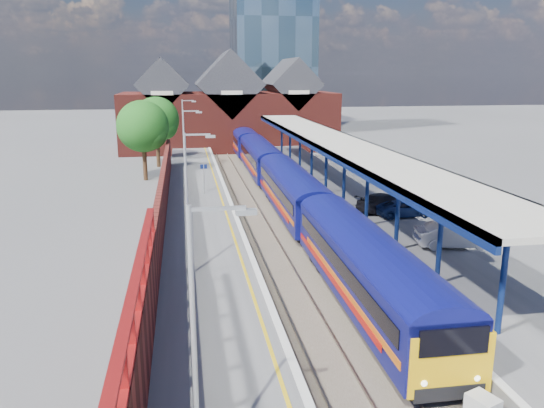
# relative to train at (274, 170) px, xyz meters

# --- Properties ---
(ground) EXTENTS (240.00, 240.00, 0.00)m
(ground) POSITION_rel_train_xyz_m (-1.49, 2.16, -2.12)
(ground) COLOR #5B5B5E
(ground) RESTS_ON ground
(ballast_bed) EXTENTS (6.00, 76.00, 0.06)m
(ballast_bed) POSITION_rel_train_xyz_m (-1.49, -7.84, -2.09)
(ballast_bed) COLOR #473D33
(ballast_bed) RESTS_ON ground
(rails) EXTENTS (4.51, 76.00, 0.14)m
(rails) POSITION_rel_train_xyz_m (-1.49, -7.84, -2.00)
(rails) COLOR slate
(rails) RESTS_ON ground
(left_platform) EXTENTS (5.00, 76.00, 1.00)m
(left_platform) POSITION_rel_train_xyz_m (-6.99, -7.84, -1.62)
(left_platform) COLOR #565659
(left_platform) RESTS_ON ground
(right_platform) EXTENTS (6.00, 76.00, 1.00)m
(right_platform) POSITION_rel_train_xyz_m (4.51, -7.84, -1.62)
(right_platform) COLOR #565659
(right_platform) RESTS_ON ground
(coping_left) EXTENTS (0.30, 76.00, 0.05)m
(coping_left) POSITION_rel_train_xyz_m (-4.64, -7.84, -1.10)
(coping_left) COLOR silver
(coping_left) RESTS_ON left_platform
(coping_right) EXTENTS (0.30, 76.00, 0.05)m
(coping_right) POSITION_rel_train_xyz_m (1.66, -7.84, -1.10)
(coping_right) COLOR silver
(coping_right) RESTS_ON right_platform
(yellow_line) EXTENTS (0.14, 76.00, 0.01)m
(yellow_line) POSITION_rel_train_xyz_m (-5.24, -7.84, -1.12)
(yellow_line) COLOR yellow
(yellow_line) RESTS_ON left_platform
(train) EXTENTS (2.99, 65.93, 3.45)m
(train) POSITION_rel_train_xyz_m (0.00, 0.00, 0.00)
(train) COLOR #0D0F5C
(train) RESTS_ON ground
(canopy) EXTENTS (4.50, 52.00, 4.48)m
(canopy) POSITION_rel_train_xyz_m (3.99, -5.89, 3.13)
(canopy) COLOR navy
(canopy) RESTS_ON right_platform
(lamp_post_a) EXTENTS (1.48, 0.18, 7.00)m
(lamp_post_a) POSITION_rel_train_xyz_m (-7.86, -35.84, 2.87)
(lamp_post_a) COLOR #A5A8AA
(lamp_post_a) RESTS_ON left_platform
(lamp_post_b) EXTENTS (1.48, 0.18, 7.00)m
(lamp_post_b) POSITION_rel_train_xyz_m (-7.86, -21.84, 2.87)
(lamp_post_b) COLOR #A5A8AA
(lamp_post_b) RESTS_ON left_platform
(lamp_post_c) EXTENTS (1.48, 0.18, 7.00)m
(lamp_post_c) POSITION_rel_train_xyz_m (-7.86, -5.84, 2.87)
(lamp_post_c) COLOR #A5A8AA
(lamp_post_c) RESTS_ON left_platform
(lamp_post_d) EXTENTS (1.48, 0.18, 7.00)m
(lamp_post_d) POSITION_rel_train_xyz_m (-7.86, 10.16, 2.87)
(lamp_post_d) COLOR #A5A8AA
(lamp_post_d) RESTS_ON left_platform
(platform_sign) EXTENTS (0.55, 0.08, 2.50)m
(platform_sign) POSITION_rel_train_xyz_m (-6.49, -3.84, 0.57)
(platform_sign) COLOR #A5A8AA
(platform_sign) RESTS_ON left_platform
(brick_wall) EXTENTS (0.35, 50.00, 3.86)m
(brick_wall) POSITION_rel_train_xyz_m (-9.59, -14.30, 0.33)
(brick_wall) COLOR #5C1D18
(brick_wall) RESTS_ON left_platform
(station_building) EXTENTS (30.00, 12.12, 13.78)m
(station_building) POSITION_rel_train_xyz_m (-1.49, 30.16, 3.33)
(station_building) COLOR #5C1D18
(station_building) RESTS_ON ground
(glass_tower) EXTENTS (14.20, 14.20, 40.30)m
(glass_tower) POSITION_rel_train_xyz_m (8.51, 52.16, 18.08)
(glass_tower) COLOR #415D70
(glass_tower) RESTS_ON ground
(tree_near) EXTENTS (5.20, 5.20, 8.10)m
(tree_near) POSITION_rel_train_xyz_m (-11.84, 8.07, 3.23)
(tree_near) COLOR #382314
(tree_near) RESTS_ON ground
(tree_far) EXTENTS (5.20, 5.20, 8.10)m
(tree_far) POSITION_rel_train_xyz_m (-10.84, 16.07, 3.23)
(tree_far) COLOR #382314
(tree_far) RESTS_ON ground
(parked_car_silver) EXTENTS (4.62, 2.28, 1.46)m
(parked_car_silver) POSITION_rel_train_xyz_m (6.98, -19.97, -0.39)
(parked_car_silver) COLOR silver
(parked_car_silver) RESTS_ON right_platform
(parked_car_dark) EXTENTS (4.81, 3.31, 1.29)m
(parked_car_dark) POSITION_rel_train_xyz_m (6.08, -11.48, -0.47)
(parked_car_dark) COLOR black
(parked_car_dark) RESTS_ON right_platform
(parked_car_blue) EXTENTS (4.11, 2.07, 1.12)m
(parked_car_blue) POSITION_rel_train_xyz_m (6.91, -13.03, -0.56)
(parked_car_blue) COLOR navy
(parked_car_blue) RESTS_ON right_platform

